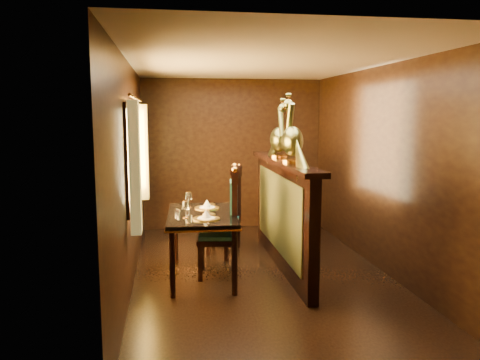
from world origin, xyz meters
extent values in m
plane|color=black|center=(0.00, 0.00, 0.00)|extent=(5.00, 5.00, 0.00)
cube|color=black|center=(0.00, 2.50, 1.25)|extent=(3.00, 0.04, 2.50)
cube|color=black|center=(0.00, -2.50, 1.25)|extent=(3.00, 0.04, 2.50)
cube|color=black|center=(-1.50, 0.00, 1.25)|extent=(0.04, 5.00, 2.50)
cube|color=black|center=(1.50, 0.00, 1.25)|extent=(0.04, 5.00, 2.50)
cube|color=beige|center=(0.00, 0.00, 2.50)|extent=(3.00, 5.00, 0.04)
cube|color=#FFC672|center=(-1.50, 0.30, 1.45)|extent=(0.01, 1.70, 1.05)
cube|color=yellow|center=(-1.40, -0.67, 1.40)|extent=(0.10, 0.22, 1.30)
cube|color=yellow|center=(-1.40, 1.27, 1.40)|extent=(0.10, 0.22, 1.30)
cylinder|color=gold|center=(-1.42, 0.30, 2.10)|extent=(0.03, 2.20, 0.03)
cube|color=black|center=(0.33, 0.30, 0.65)|extent=(0.12, 2.60, 1.30)
cube|color=#383B1B|center=(0.26, 0.30, 0.70)|extent=(0.02, 2.20, 0.95)
cube|color=black|center=(0.33, 0.30, 1.33)|extent=(0.26, 2.70, 0.06)
cube|color=black|center=(-0.71, 0.04, 0.76)|extent=(0.84, 1.33, 0.04)
cube|color=gold|center=(-0.71, 0.04, 0.73)|extent=(0.86, 1.35, 0.02)
cylinder|color=black|center=(-1.06, -0.53, 0.36)|extent=(0.06, 0.06, 0.72)
cylinder|color=black|center=(-0.41, -0.56, 0.36)|extent=(0.06, 0.06, 0.72)
cylinder|color=black|center=(-1.00, 0.64, 0.36)|extent=(0.06, 0.06, 0.72)
cylinder|color=black|center=(-0.35, 0.61, 0.36)|extent=(0.06, 0.06, 0.72)
cylinder|color=orange|center=(-0.68, -0.28, 0.78)|extent=(0.30, 0.30, 0.01)
cone|color=white|center=(-0.68, -0.28, 0.84)|extent=(0.11, 0.11, 0.10)
cylinder|color=orange|center=(-0.62, 0.32, 0.78)|extent=(0.30, 0.30, 0.01)
cone|color=white|center=(-0.62, 0.32, 0.84)|extent=(0.11, 0.11, 0.10)
cylinder|color=silver|center=(-0.97, 0.01, 0.81)|extent=(0.03, 0.03, 0.06)
cylinder|color=silver|center=(-1.00, 0.08, 0.81)|extent=(0.03, 0.03, 0.06)
cube|color=black|center=(-0.52, 0.08, 0.45)|extent=(0.53, 0.53, 0.06)
cube|color=navy|center=(-0.52, 0.08, 0.50)|extent=(0.48, 0.48, 0.05)
cube|color=navy|center=(-0.32, 0.06, 0.84)|extent=(0.08, 0.37, 0.60)
cube|color=black|center=(-0.74, -0.08, 0.21)|extent=(0.05, 0.05, 0.42)
cube|color=black|center=(-0.35, -0.14, 0.21)|extent=(0.05, 0.05, 0.42)
cube|color=black|center=(-0.69, 0.30, 0.21)|extent=(0.05, 0.05, 0.42)
cube|color=black|center=(-0.30, 0.25, 0.21)|extent=(0.05, 0.05, 0.42)
sphere|color=gold|center=(-0.34, -0.14, 1.30)|extent=(0.07, 0.07, 0.07)
sphere|color=gold|center=(-0.29, 0.25, 1.30)|extent=(0.07, 0.07, 0.07)
cube|color=black|center=(-0.33, 1.05, 0.42)|extent=(0.54, 0.54, 0.06)
cube|color=navy|center=(-0.33, 1.05, 0.46)|extent=(0.49, 0.49, 0.05)
cube|color=navy|center=(-0.15, 0.99, 0.78)|extent=(0.13, 0.33, 0.56)
cube|color=black|center=(-0.56, 0.93, 0.19)|extent=(0.05, 0.05, 0.39)
cube|color=black|center=(-0.22, 0.82, 0.19)|extent=(0.05, 0.05, 0.39)
cube|color=black|center=(-0.45, 1.27, 0.19)|extent=(0.05, 0.05, 0.39)
cube|color=black|center=(-0.11, 1.16, 0.19)|extent=(0.05, 0.05, 0.39)
sphere|color=gold|center=(-0.21, 0.82, 1.20)|extent=(0.07, 0.07, 0.07)
sphere|color=gold|center=(-0.10, 1.16, 1.20)|extent=(0.07, 0.07, 0.07)
camera|label=1|loc=(-1.08, -5.29, 1.91)|focal=35.00mm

